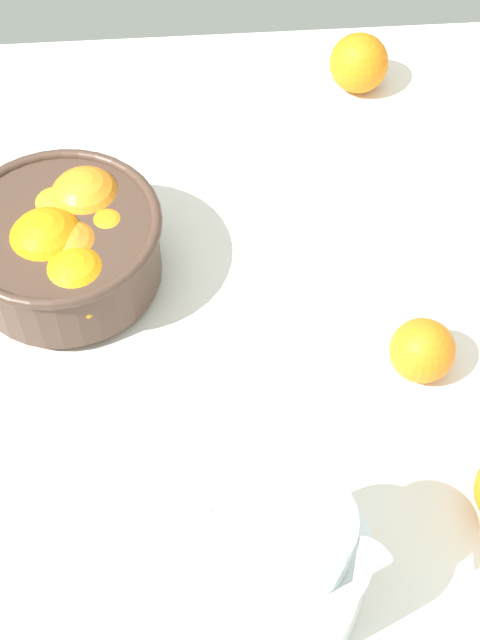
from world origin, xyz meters
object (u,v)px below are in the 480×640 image
at_px(fruit_bowl, 66,246).
at_px(loose_orange_1, 422,350).
at_px(loose_orange_2, 359,63).
at_px(juice_pitcher, 294,572).

distance_m(fruit_bowl, loose_orange_1, 0.38).
bearing_deg(loose_orange_2, loose_orange_1, -90.43).
xyz_separation_m(juice_pitcher, loose_orange_1, (0.15, 0.22, -0.03)).
xyz_separation_m(juice_pitcher, loose_orange_2, (0.16, 0.66, -0.03)).
bearing_deg(loose_orange_1, loose_orange_2, 89.57).
height_order(juice_pitcher, loose_orange_2, juice_pitcher).
bearing_deg(fruit_bowl, loose_orange_1, -22.11).
relative_size(fruit_bowl, juice_pitcher, 1.20).
xyz_separation_m(loose_orange_1, loose_orange_2, (0.00, 0.43, 0.00)).
bearing_deg(fruit_bowl, juice_pitcher, -61.67).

